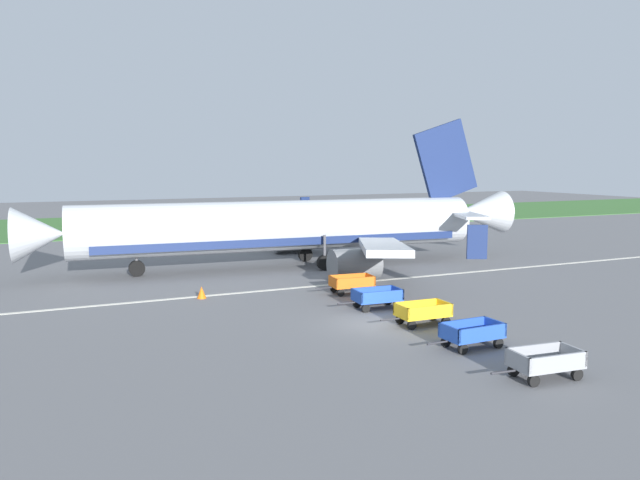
{
  "coord_description": "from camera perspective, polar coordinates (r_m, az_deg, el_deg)",
  "views": [
    {
      "loc": [
        -14.25,
        -25.04,
        7.73
      ],
      "look_at": [
        1.72,
        10.54,
        2.8
      ],
      "focal_mm": 34.06,
      "sensor_mm": 36.0,
      "label": 1
    }
  ],
  "objects": [
    {
      "name": "baggage_cart_far_end",
      "position": [
        36.4,
        3.0,
        -4.1
      ],
      "size": [
        3.6,
        1.61,
        1.07
      ],
      "color": "orange",
      "rests_on": "ground"
    },
    {
      "name": "grass_strip",
      "position": [
        81.3,
        -13.97,
        1.55
      ],
      "size": [
        220.0,
        28.0,
        0.06
      ],
      "primitive_type": "cube",
      "color": "#3D7033",
      "rests_on": "ground"
    },
    {
      "name": "airplane",
      "position": [
        45.42,
        -2.27,
        1.29
      ],
      "size": [
        37.66,
        30.24,
        11.34
      ],
      "color": "#B2B7BC",
      "rests_on": "ground"
    },
    {
      "name": "baggage_cart_third_in_row",
      "position": [
        29.79,
        9.62,
        -6.74
      ],
      "size": [
        3.57,
        1.48,
        1.07
      ],
      "color": "gold",
      "rests_on": "ground"
    },
    {
      "name": "traffic_cone_near_plane",
      "position": [
        35.76,
        -11.07,
        -4.85
      ],
      "size": [
        0.53,
        0.53,
        0.69
      ],
      "primitive_type": "cone",
      "color": "orange",
      "rests_on": "ground"
    },
    {
      "name": "baggage_cart_nearest",
      "position": [
        23.77,
        20.39,
        -10.71
      ],
      "size": [
        3.6,
        1.61,
        1.07
      ],
      "color": "gray",
      "rests_on": "ground"
    },
    {
      "name": "baggage_cart_fourth_in_row",
      "position": [
        32.74,
        5.37,
        -5.4
      ],
      "size": [
        3.59,
        1.55,
        1.07
      ],
      "color": "#234CB2",
      "rests_on": "ground"
    },
    {
      "name": "apron_stripe",
      "position": [
        38.22,
        -1.76,
        -4.46
      ],
      "size": [
        120.0,
        0.36,
        0.01
      ],
      "primitive_type": "cube",
      "color": "silver",
      "rests_on": "ground"
    },
    {
      "name": "ground_plane",
      "position": [
        29.84,
        5.34,
        -7.84
      ],
      "size": [
        220.0,
        220.0,
        0.0
      ],
      "primitive_type": "plane",
      "color": "slate"
    },
    {
      "name": "baggage_cart_second_in_row",
      "position": [
        26.64,
        14.09,
        -8.54
      ],
      "size": [
        3.57,
        1.46,
        1.07
      ],
      "color": "#234CB2",
      "rests_on": "ground"
    }
  ]
}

